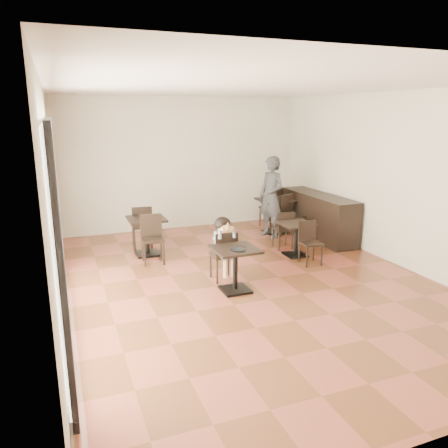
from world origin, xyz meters
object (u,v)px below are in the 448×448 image
chair_mid_a (283,229)px  chair_mid_b (311,243)px  chair_back_a (271,207)px  child_table (235,270)px  cafe_table_back (275,216)px  cafe_table_left (147,236)px  adult_patron (271,197)px  child_chair (223,255)px  chair_back_b (293,217)px  child (223,249)px  chair_left_a (142,226)px  chair_left_b (153,240)px  cafe_table_mid (296,239)px

chair_mid_a → chair_mid_b: same height
chair_mid_b → chair_back_a: (0.61, 2.85, 0.08)m
child_table → cafe_table_back: (2.28, 3.00, 0.04)m
child_table → cafe_table_left: cafe_table_left is taller
adult_patron → chair_mid_b: adult_patron is taller
child_chair → chair_back_b: (2.44, 1.90, 0.05)m
child_table → chair_mid_b: 1.96m
child → cafe_table_left: (-0.94, 1.83, -0.17)m
cafe_table_back → chair_left_a: size_ratio=0.88×
chair_mid_b → chair_left_b: 3.00m
cafe_table_left → chair_mid_b: bearing=-31.2°
child_table → chair_left_a: (-0.94, 2.93, 0.10)m
chair_mid_b → chair_left_a: (-2.78, 2.23, 0.05)m
child_table → chair_back_a: chair_back_a is taller
chair_left_a → chair_back_b: bearing=177.0°
child_table → adult_patron: (2.00, 2.70, 0.57)m
child → cafe_table_back: size_ratio=1.35×
chair_left_b → cafe_table_mid: bearing=-6.8°
child_table → chair_back_a: size_ratio=0.74×
child → cafe_table_mid: child is taller
chair_mid_a → chair_mid_b: 1.10m
chair_back_a → chair_back_b: bearing=71.2°
chair_back_a → chair_back_b: size_ratio=1.00×
child_chair → chair_left_b: size_ratio=0.95×
cafe_table_back → cafe_table_left: bearing=-169.1°
chair_back_a → chair_back_b: same height
cafe_table_left → chair_mid_a: bearing=-11.9°
child → chair_left_b: child is taller
chair_left_a → child: bearing=116.7°
chair_mid_a → chair_left_b: (-2.78, 0.03, 0.05)m
cafe_table_mid → cafe_table_left: cafe_table_left is taller
chair_left_a → cafe_table_left: bearing=95.0°
cafe_table_left → chair_back_a: (3.39, 1.17, 0.11)m
child → chair_mid_a: size_ratio=1.35×
child_table → chair_left_a: chair_left_a is taller
chair_mid_a → child_table: bearing=47.4°
child_chair → cafe_table_mid: (1.84, 0.69, -0.10)m
child_chair → cafe_table_back: size_ratio=1.07×
chair_left_a → child_table: bearing=112.9°
chair_mid_b → child: bearing=-172.5°
cafe_table_back → chair_mid_b: bearing=-100.9°
chair_mid_b → cafe_table_left: bearing=151.9°
cafe_table_mid → chair_left_b: (-2.78, 0.58, 0.12)m
adult_patron → chair_left_b: 3.11m
child → chair_back_b: 3.09m
cafe_table_mid → chair_left_a: size_ratio=0.74×
child_chair → chair_left_a: 2.56m
child_chair → chair_back_a: 3.87m
child_chair → adult_patron: 2.98m
chair_mid_b → adult_patron: bearing=88.3°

